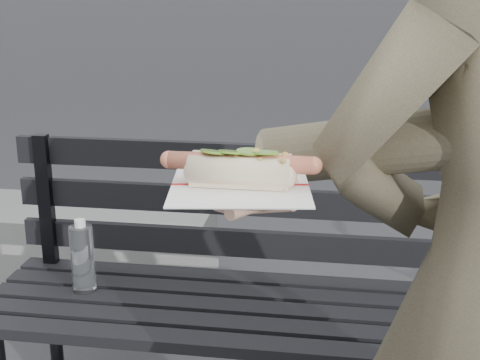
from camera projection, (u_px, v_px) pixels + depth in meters
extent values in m
cylinder|color=black|center=(56.00, 339.00, 2.10)|extent=(0.04, 0.04, 0.45)
cube|color=black|center=(252.00, 347.00, 1.61)|extent=(1.50, 0.07, 0.03)
cube|color=black|center=(257.00, 328.00, 1.69)|extent=(1.50, 0.07, 0.03)
cube|color=black|center=(261.00, 312.00, 1.78)|extent=(1.50, 0.07, 0.03)
cube|color=black|center=(265.00, 296.00, 1.86)|extent=(1.50, 0.07, 0.03)
cube|color=black|center=(268.00, 282.00, 1.95)|extent=(1.50, 0.07, 0.03)
cube|color=black|center=(46.00, 203.00, 1.99)|extent=(0.04, 0.03, 0.42)
cube|color=black|center=(270.00, 245.00, 1.94)|extent=(1.50, 0.02, 0.08)
cube|color=black|center=(270.00, 203.00, 1.91)|extent=(1.50, 0.02, 0.08)
cube|color=black|center=(271.00, 159.00, 1.87)|extent=(1.50, 0.02, 0.08)
cylinder|color=white|center=(83.00, 259.00, 1.83)|extent=(0.06, 0.06, 0.19)
cylinder|color=white|center=(80.00, 223.00, 1.80)|extent=(0.03, 0.03, 0.02)
cube|color=slate|center=(70.00, 253.00, 2.82)|extent=(1.20, 0.40, 0.40)
cylinder|color=#443F2D|center=(426.00, 140.00, 0.95)|extent=(0.51, 0.23, 0.19)
cylinder|color=#D8A384|center=(269.00, 193.00, 0.93)|extent=(0.09, 0.08, 0.07)
ellipsoid|color=#D8A384|center=(240.00, 197.00, 0.93)|extent=(0.10, 0.12, 0.03)
cylinder|color=#D8A384|center=(197.00, 201.00, 0.91)|extent=(0.06, 0.02, 0.02)
cylinder|color=#D8A384|center=(200.00, 196.00, 0.93)|extent=(0.06, 0.02, 0.02)
cylinder|color=#D8A384|center=(203.00, 192.00, 0.94)|extent=(0.06, 0.02, 0.02)
cylinder|color=#D8A384|center=(205.00, 187.00, 0.96)|extent=(0.06, 0.02, 0.02)
cylinder|color=#D8A384|center=(241.00, 209.00, 0.87)|extent=(0.04, 0.05, 0.02)
cube|color=white|center=(240.00, 186.00, 0.92)|extent=(0.21, 0.21, 0.00)
cube|color=#B21E1E|center=(240.00, 184.00, 0.92)|extent=(0.19, 0.03, 0.00)
cylinder|color=#C0644A|center=(240.00, 163.00, 0.91)|extent=(0.20, 0.02, 0.02)
sphere|color=#C0644A|center=(169.00, 160.00, 0.93)|extent=(0.02, 0.02, 0.02)
sphere|color=#C0644A|center=(313.00, 166.00, 0.90)|extent=(0.03, 0.02, 0.02)
sphere|color=#9E6B2D|center=(241.00, 155.00, 0.91)|extent=(0.01, 0.01, 0.01)
sphere|color=#9E6B2D|center=(260.00, 161.00, 0.89)|extent=(0.01, 0.01, 0.01)
sphere|color=#9E6B2D|center=(283.00, 161.00, 0.88)|extent=(0.01, 0.01, 0.01)
sphere|color=#9E6B2D|center=(265.00, 162.00, 0.90)|extent=(0.01, 0.01, 0.01)
sphere|color=#9E6B2D|center=(202.00, 152.00, 0.94)|extent=(0.01, 0.01, 0.01)
sphere|color=#9E6B2D|center=(219.00, 160.00, 0.92)|extent=(0.01, 0.01, 0.01)
sphere|color=#9E6B2D|center=(220.00, 157.00, 0.93)|extent=(0.01, 0.01, 0.01)
sphere|color=#9E6B2D|center=(280.00, 163.00, 0.90)|extent=(0.01, 0.01, 0.01)
sphere|color=#9E6B2D|center=(214.00, 154.00, 0.93)|extent=(0.01, 0.01, 0.01)
sphere|color=#9E6B2D|center=(274.00, 160.00, 0.91)|extent=(0.01, 0.01, 0.01)
sphere|color=#9E6B2D|center=(266.00, 155.00, 0.92)|extent=(0.01, 0.01, 0.01)
sphere|color=#9E6B2D|center=(212.00, 154.00, 0.92)|extent=(0.01, 0.01, 0.01)
sphere|color=#9E6B2D|center=(218.00, 157.00, 0.92)|extent=(0.01, 0.01, 0.01)
sphere|color=#9E6B2D|center=(285.00, 156.00, 0.90)|extent=(0.01, 0.01, 0.01)
sphere|color=#9E6B2D|center=(236.00, 158.00, 0.91)|extent=(0.01, 0.01, 0.01)
sphere|color=#9E6B2D|center=(268.00, 158.00, 0.91)|extent=(0.01, 0.01, 0.01)
sphere|color=#9E6B2D|center=(234.00, 154.00, 0.91)|extent=(0.01, 0.01, 0.01)
sphere|color=#9E6B2D|center=(256.00, 152.00, 0.93)|extent=(0.01, 0.01, 0.01)
sphere|color=#9E6B2D|center=(231.00, 156.00, 0.93)|extent=(0.01, 0.01, 0.01)
sphere|color=#9E6B2D|center=(236.00, 158.00, 0.91)|extent=(0.01, 0.01, 0.01)
sphere|color=#9E6B2D|center=(233.00, 159.00, 0.91)|extent=(0.01, 0.01, 0.01)
sphere|color=#9E6B2D|center=(275.00, 157.00, 0.90)|extent=(0.01, 0.01, 0.01)
sphere|color=#9E6B2D|center=(256.00, 154.00, 0.91)|extent=(0.01, 0.01, 0.01)
sphere|color=#9E6B2D|center=(265.00, 158.00, 0.91)|extent=(0.01, 0.01, 0.01)
cylinder|color=#639929|center=(213.00, 152.00, 0.91)|extent=(0.04, 0.04, 0.01)
cylinder|color=#639929|center=(231.00, 152.00, 0.91)|extent=(0.04, 0.04, 0.01)
cylinder|color=#639929|center=(249.00, 151.00, 0.91)|extent=(0.04, 0.04, 0.00)
cylinder|color=#639929|center=(266.00, 152.00, 0.90)|extent=(0.04, 0.04, 0.01)
cube|color=brown|center=(95.00, 257.00, 3.26)|extent=(0.05, 0.05, 0.00)
cube|color=brown|center=(357.00, 288.00, 2.93)|extent=(0.06, 0.09, 0.00)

